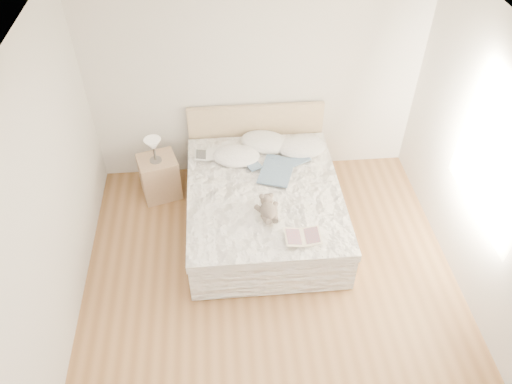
% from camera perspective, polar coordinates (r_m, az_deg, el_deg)
% --- Properties ---
extents(floor, '(4.00, 4.50, 0.00)m').
position_cam_1_polar(floor, '(5.31, 2.08, -12.63)').
color(floor, brown).
rests_on(floor, ground).
extents(ceiling, '(4.00, 4.50, 0.00)m').
position_cam_1_polar(ceiling, '(3.44, 3.23, 13.73)').
color(ceiling, white).
rests_on(ceiling, ground).
extents(wall_back, '(4.00, 0.02, 2.70)m').
position_cam_1_polar(wall_back, '(6.05, -0.06, 12.93)').
color(wall_back, silver).
rests_on(wall_back, ground).
extents(wall_left, '(0.02, 4.50, 2.70)m').
position_cam_1_polar(wall_left, '(4.52, -23.59, -3.68)').
color(wall_left, silver).
rests_on(wall_left, ground).
extents(wall_right, '(0.02, 4.50, 2.70)m').
position_cam_1_polar(wall_right, '(4.90, 26.44, -0.63)').
color(wall_right, silver).
rests_on(wall_right, ground).
extents(window, '(0.02, 1.30, 1.10)m').
position_cam_1_polar(window, '(5.02, 25.29, 2.54)').
color(window, white).
rests_on(window, wall_right).
extents(bed, '(1.72, 2.14, 1.00)m').
position_cam_1_polar(bed, '(5.84, 0.84, -1.25)').
color(bed, tan).
rests_on(bed, floor).
extents(nightstand, '(0.54, 0.51, 0.56)m').
position_cam_1_polar(nightstand, '(6.34, -10.96, 1.72)').
color(nightstand, '#9D7E5E').
rests_on(nightstand, floor).
extents(table_lamp, '(0.24, 0.24, 0.32)m').
position_cam_1_polar(table_lamp, '(6.00, -11.67, 5.21)').
color(table_lamp, '#514B46').
rests_on(table_lamp, nightstand).
extents(pillow_left, '(0.61, 0.47, 0.17)m').
position_cam_1_polar(pillow_left, '(5.97, -2.27, 4.14)').
color(pillow_left, white).
rests_on(pillow_left, bed).
extents(pillow_middle, '(0.72, 0.62, 0.18)m').
position_cam_1_polar(pillow_middle, '(6.18, 1.02, 5.74)').
color(pillow_middle, white).
rests_on(pillow_middle, bed).
extents(pillow_right, '(0.64, 0.47, 0.18)m').
position_cam_1_polar(pillow_right, '(6.13, 5.23, 5.17)').
color(pillow_right, white).
rests_on(pillow_right, bed).
extents(blouse, '(0.72, 0.75, 0.02)m').
position_cam_1_polar(blouse, '(5.78, 2.37, 2.46)').
color(blouse, '#405976').
rests_on(blouse, bed).
extents(photo_book, '(0.31, 0.22, 0.02)m').
position_cam_1_polar(photo_book, '(6.02, -5.57, 4.22)').
color(photo_book, white).
rests_on(photo_book, bed).
extents(childrens_book, '(0.38, 0.25, 0.02)m').
position_cam_1_polar(childrens_book, '(5.06, 5.36, -5.14)').
color(childrens_book, '#FCEFC9').
rests_on(childrens_book, bed).
extents(teddy_bear, '(0.27, 0.35, 0.17)m').
position_cam_1_polar(teddy_bear, '(5.22, 1.41, -2.65)').
color(teddy_bear, '#695B51').
rests_on(teddy_bear, bed).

